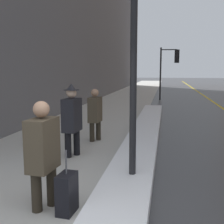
% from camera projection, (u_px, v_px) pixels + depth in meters
% --- Properties ---
extents(sidewalk_slab, '(4.00, 80.00, 0.01)m').
position_uv_depth(sidewalk_slab, '(120.00, 103.00, 18.04)').
color(sidewalk_slab, '#B2AFA8').
rests_on(sidewalk_slab, ground).
extents(road_centre_stripe, '(0.16, 80.00, 0.00)m').
position_uv_depth(road_centre_stripe, '(218.00, 105.00, 16.92)').
color(road_centre_stripe, gold).
rests_on(road_centre_stripe, ground).
extents(snow_bank_curb, '(0.88, 13.43, 0.22)m').
position_uv_depth(snow_bank_curb, '(144.00, 135.00, 8.57)').
color(snow_bank_curb, white).
rests_on(snow_bank_curb, ground).
extents(lamp_post, '(0.28, 0.28, 4.43)m').
position_uv_depth(lamp_post, '(134.00, 33.00, 4.70)').
color(lamp_post, black).
rests_on(lamp_post, ground).
extents(traffic_light_near, '(1.31, 0.41, 3.64)m').
position_uv_depth(traffic_light_near, '(171.00, 62.00, 19.46)').
color(traffic_light_near, black).
rests_on(traffic_light_near, ground).
extents(pedestrian_trailing, '(0.35, 0.55, 1.63)m').
position_uv_depth(pedestrian_trailing, '(43.00, 150.00, 4.10)').
color(pedestrian_trailing, '#2A241B').
rests_on(pedestrian_trailing, ground).
extents(pedestrian_in_fedora, '(0.38, 0.56, 1.76)m').
position_uv_depth(pedestrian_in_fedora, '(72.00, 117.00, 6.65)').
color(pedestrian_in_fedora, black).
rests_on(pedestrian_in_fedora, ground).
extents(pedestrian_nearside, '(0.33, 0.52, 1.54)m').
position_uv_depth(pedestrian_nearside, '(95.00, 112.00, 8.17)').
color(pedestrian_nearside, '#2A241B').
rests_on(pedestrian_nearside, ground).
extents(rolling_suitcase, '(0.25, 0.38, 0.95)m').
position_uv_depth(rolling_suitcase, '(67.00, 194.00, 4.04)').
color(rolling_suitcase, black).
rests_on(rolling_suitcase, ground).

